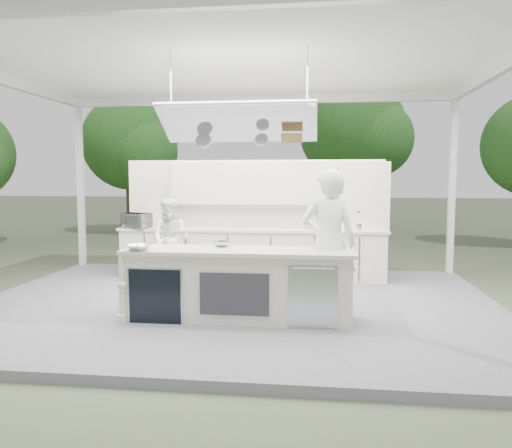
# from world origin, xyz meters

# --- Properties ---
(ground) EXTENTS (90.00, 90.00, 0.00)m
(ground) POSITION_xyz_m (0.00, 0.00, 0.00)
(ground) COLOR #454E35
(ground) RESTS_ON ground
(stage_deck) EXTENTS (8.00, 6.00, 0.12)m
(stage_deck) POSITION_xyz_m (0.00, 0.00, 0.06)
(stage_deck) COLOR slate
(stage_deck) RESTS_ON ground
(tent) EXTENTS (8.20, 6.20, 3.86)m
(tent) POSITION_xyz_m (0.00, -0.01, 3.71)
(tent) COLOR white
(tent) RESTS_ON ground
(demo_island) EXTENTS (3.10, 0.79, 0.95)m
(demo_island) POSITION_xyz_m (0.18, -0.91, 0.60)
(demo_island) COLOR silver
(demo_island) RESTS_ON stage_deck
(back_counter) EXTENTS (5.08, 0.72, 0.95)m
(back_counter) POSITION_xyz_m (0.00, 1.90, 0.60)
(back_counter) COLOR silver
(back_counter) RESTS_ON stage_deck
(back_wall_unit) EXTENTS (5.05, 0.48, 2.25)m
(back_wall_unit) POSITION_xyz_m (0.44, 2.11, 1.57)
(back_wall_unit) COLOR silver
(back_wall_unit) RESTS_ON stage_deck
(tree_cluster) EXTENTS (19.55, 9.40, 5.85)m
(tree_cluster) POSITION_xyz_m (-0.16, 9.77, 3.29)
(tree_cluster) COLOR #493624
(tree_cluster) RESTS_ON ground
(head_chef) EXTENTS (0.77, 0.53, 2.03)m
(head_chef) POSITION_xyz_m (1.40, -0.70, 1.13)
(head_chef) COLOR white
(head_chef) RESTS_ON stage_deck
(sous_chef) EXTENTS (0.85, 0.72, 1.53)m
(sous_chef) POSITION_xyz_m (-1.48, 1.55, 0.89)
(sous_chef) COLOR white
(sous_chef) RESTS_ON stage_deck
(toaster_oven) EXTENTS (0.60, 0.50, 0.28)m
(toaster_oven) POSITION_xyz_m (-2.20, 1.70, 1.21)
(toaster_oven) COLOR silver
(toaster_oven) RESTS_ON back_counter
(bowl_large) EXTENTS (0.41, 0.41, 0.08)m
(bowl_large) POSITION_xyz_m (-1.10, -1.15, 1.11)
(bowl_large) COLOR silver
(bowl_large) RESTS_ON demo_island
(bowl_small) EXTENTS (0.30, 0.30, 0.08)m
(bowl_small) POSITION_xyz_m (-0.07, -0.65, 1.11)
(bowl_small) COLOR #B0B2B7
(bowl_small) RESTS_ON demo_island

